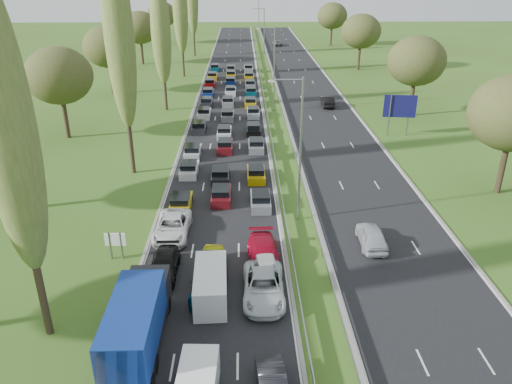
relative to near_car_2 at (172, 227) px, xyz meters
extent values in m
plane|color=#37541A|center=(10.24, 39.60, -0.81)|extent=(260.00, 260.00, 0.00)
cube|color=black|center=(3.49, 42.10, -0.81)|extent=(10.50, 215.00, 0.04)
cube|color=black|center=(16.99, 42.10, -0.81)|extent=(10.50, 215.00, 0.04)
cube|color=gray|center=(9.09, 42.10, -0.26)|extent=(0.06, 215.00, 0.32)
cube|color=gray|center=(11.39, 42.10, -0.26)|extent=(0.06, 215.00, 0.32)
cylinder|color=gray|center=(10.24, 2.60, 5.19)|extent=(0.18, 0.18, 12.00)
cylinder|color=gray|center=(10.24, 37.60, 5.19)|extent=(0.18, 0.18, 12.00)
cylinder|color=gray|center=(10.24, 72.60, 5.19)|extent=(0.18, 0.18, 12.00)
cylinder|color=gray|center=(10.24, 107.60, 5.19)|extent=(0.18, 0.18, 12.00)
cylinder|color=#2D2116|center=(-5.76, -11.40, 2.79)|extent=(0.44, 0.44, 7.20)
ellipsoid|color=#50672C|center=(-5.76, -11.40, 11.59)|extent=(2.80, 2.80, 16.00)
cylinder|color=#2D2116|center=(-5.76, 13.60, 3.15)|extent=(0.44, 0.44, 7.92)
ellipsoid|color=#50672C|center=(-5.76, 13.60, 12.83)|extent=(2.80, 2.80, 17.60)
cylinder|color=#2D2116|center=(-5.76, 38.60, 2.43)|extent=(0.44, 0.44, 6.48)
ellipsoid|color=#50672C|center=(-5.76, 38.60, 10.35)|extent=(2.80, 2.80, 14.40)
cylinder|color=#2D2116|center=(-5.76, 63.60, 2.79)|extent=(0.44, 0.44, 7.20)
ellipsoid|color=#50672C|center=(-5.76, 63.60, 11.59)|extent=(2.80, 2.80, 16.00)
cylinder|color=#2D2116|center=(-5.76, 88.60, 3.15)|extent=(0.44, 0.44, 7.92)
cylinder|color=#2D2116|center=(-16.26, 25.60, 1.61)|extent=(0.56, 0.56, 4.84)
ellipsoid|color=#38471E|center=(-16.26, 25.60, 6.89)|extent=(8.00, 8.00, 6.80)
cylinder|color=#2D2116|center=(-16.26, 49.60, 1.61)|extent=(0.56, 0.56, 4.84)
ellipsoid|color=#38471E|center=(-16.26, 49.60, 6.89)|extent=(8.00, 8.00, 6.80)
cylinder|color=#2D2116|center=(-16.26, 77.60, 1.61)|extent=(0.56, 0.56, 4.84)
ellipsoid|color=#38471E|center=(-16.26, 77.60, 6.89)|extent=(8.00, 8.00, 6.80)
cylinder|color=#2D2116|center=(-16.26, 109.60, 1.61)|extent=(0.56, 0.56, 4.84)
ellipsoid|color=#38471E|center=(-16.26, 109.60, 6.89)|extent=(8.00, 8.00, 6.80)
cylinder|color=#2D2116|center=(29.74, 7.60, 1.61)|extent=(0.56, 0.56, 4.84)
cylinder|color=#2D2116|center=(29.74, 34.60, 1.61)|extent=(0.56, 0.56, 4.84)
ellipsoid|color=#38471E|center=(29.74, 34.60, 6.89)|extent=(8.00, 8.00, 6.80)
cylinder|color=#2D2116|center=(29.74, 69.60, 1.61)|extent=(0.56, 0.56, 4.84)
ellipsoid|color=#38471E|center=(29.74, 69.60, 6.89)|extent=(8.00, 8.00, 6.80)
cylinder|color=#2D2116|center=(29.74, 104.60, 1.61)|extent=(0.56, 0.56, 4.84)
ellipsoid|color=#38471E|center=(29.74, 104.60, 6.89)|extent=(8.00, 8.00, 6.80)
cube|color=#BF990C|center=(0.14, 4.83, -0.37)|extent=(1.75, 4.00, 0.80)
cube|color=silver|center=(0.10, 12.91, -0.37)|extent=(1.75, 4.00, 0.80)
cube|color=#B2B7BC|center=(-0.02, 18.27, -0.37)|extent=(1.75, 4.00, 0.80)
cube|color=black|center=(-0.01, 27.66, -0.37)|extent=(1.75, 4.00, 0.80)
cube|color=silver|center=(0.18, 34.40, -0.37)|extent=(1.75, 4.00, 0.80)
cube|color=black|center=(0.13, 40.74, -0.37)|extent=(1.75, 4.00, 0.80)
cube|color=navy|center=(-0.04, 47.03, -0.37)|extent=(1.75, 4.00, 0.80)
cube|color=#A50C0A|center=(-0.15, 54.51, -0.37)|extent=(1.75, 4.00, 0.80)
cube|color=#BF990C|center=(-0.05, 60.67, -0.37)|extent=(1.75, 4.00, 0.80)
cube|color=#053F4C|center=(0.03, 69.56, -0.37)|extent=(1.75, 4.00, 0.80)
cube|color=#590F14|center=(3.61, 6.48, -0.37)|extent=(1.75, 4.00, 0.80)
cube|color=black|center=(3.36, 11.29, -0.37)|extent=(1.75, 4.00, 0.80)
cube|color=#590F14|center=(3.55, 20.13, -0.37)|extent=(1.75, 4.00, 0.80)
cube|color=silver|center=(3.31, 25.41, -0.37)|extent=(1.75, 4.00, 0.80)
cube|color=slate|center=(3.53, 33.21, -0.37)|extent=(1.75, 4.00, 0.80)
cube|color=slate|center=(3.40, 40.94, -0.37)|extent=(1.75, 4.00, 0.80)
cube|color=silver|center=(3.64, 48.33, -0.37)|extent=(1.75, 4.00, 0.80)
cube|color=navy|center=(3.50, 55.83, -0.37)|extent=(1.75, 4.00, 0.80)
cube|color=#BF990C|center=(3.45, 62.15, -0.37)|extent=(1.75, 4.00, 0.80)
cube|color=slate|center=(3.32, 67.90, -0.37)|extent=(1.75, 4.00, 0.80)
cube|color=slate|center=(7.16, 5.20, -0.37)|extent=(1.75, 4.00, 0.80)
cube|color=#BF990C|center=(6.93, 11.51, -0.37)|extent=(1.75, 4.00, 0.80)
cube|color=slate|center=(7.16, 20.25, -0.37)|extent=(1.75, 4.00, 0.80)
cube|color=black|center=(7.00, 26.63, -0.37)|extent=(1.75, 4.00, 0.80)
cube|color=#B2B7BC|center=(7.15, 34.61, -0.37)|extent=(1.75, 4.00, 0.80)
cube|color=#BF990C|center=(6.83, 40.36, -0.37)|extent=(1.75, 4.00, 0.80)
cube|color=#053F4C|center=(7.06, 47.63, -0.37)|extent=(1.75, 4.00, 0.80)
cube|color=slate|center=(7.03, 53.35, -0.37)|extent=(1.75, 4.00, 0.80)
cube|color=#BF990C|center=(6.89, 60.38, -0.37)|extent=(1.75, 4.00, 0.80)
cube|color=silver|center=(6.91, 68.58, -0.37)|extent=(1.75, 4.00, 0.80)
imported|color=white|center=(0.00, 0.00, 0.00)|extent=(2.72, 5.74, 1.58)
imported|color=black|center=(0.10, -5.48, -0.10)|extent=(1.98, 4.78, 1.38)
imported|color=#053551|center=(3.30, -7.50, -0.01)|extent=(2.39, 5.44, 1.56)
imported|color=#BFC20C|center=(3.39, -5.47, -0.04)|extent=(1.91, 4.46, 1.50)
imported|color=silver|center=(6.88, -8.29, 0.00)|extent=(2.71, 5.75, 1.59)
imported|color=#A70A24|center=(7.04, -4.25, 0.00)|extent=(2.42, 5.52, 1.58)
imported|color=white|center=(7.20, -6.26, -0.03)|extent=(2.13, 4.57, 1.52)
imported|color=#B2B6BC|center=(15.40, -1.93, 0.00)|extent=(2.00, 4.68, 1.57)
imported|color=black|center=(18.65, 39.86, 0.00)|extent=(1.82, 4.85, 1.58)
imported|color=slate|center=(15.28, 105.27, -0.09)|extent=(2.59, 5.16, 1.40)
cube|color=black|center=(-0.16, -12.81, -0.09)|extent=(2.34, 8.77, 0.50)
cube|color=navy|center=(-0.16, -13.89, 1.66)|extent=(2.44, 6.63, 2.50)
cube|color=silver|center=(-0.16, -17.17, 1.66)|extent=(2.38, 0.06, 2.40)
cube|color=black|center=(-0.16, -9.50, 0.76)|extent=(2.38, 2.14, 2.20)
cylinder|color=black|center=(-0.16, -9.63, -0.29)|extent=(2.05, 1.00, 1.00)
cylinder|color=black|center=(-0.16, -16.00, -0.29)|extent=(2.05, 1.00, 1.00)
cube|color=black|center=(3.31, -15.09, 0.09)|extent=(1.81, 0.74, 1.48)
cylinder|color=black|center=(2.53, -15.64, -0.48)|extent=(0.23, 0.63, 0.63)
cube|color=silver|center=(3.50, -8.40, 0.27)|extent=(2.03, 5.06, 2.03)
cube|color=black|center=(3.50, -6.18, 0.17)|extent=(1.98, 0.81, 1.62)
cylinder|color=black|center=(2.64, -6.78, -0.45)|extent=(0.25, 0.69, 0.69)
cylinder|color=black|center=(4.36, -10.03, -0.45)|extent=(0.25, 0.69, 0.69)
cylinder|color=gray|center=(-4.06, -3.31, 0.24)|extent=(0.16, 0.16, 2.10)
cylinder|color=gray|center=(-3.26, -3.31, 0.24)|extent=(0.16, 0.16, 2.10)
cube|color=white|center=(-3.66, -3.31, 0.79)|extent=(1.50, 0.12, 1.00)
cylinder|color=gray|center=(23.94, 25.17, 1.79)|extent=(0.16, 0.16, 5.20)
cylinder|color=gray|center=(26.34, 25.17, 1.79)|extent=(0.16, 0.16, 5.20)
cube|color=#13124F|center=(25.14, 25.17, 2.99)|extent=(3.98, 0.58, 2.80)
camera|label=1|loc=(5.68, -34.92, 18.71)|focal=35.00mm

